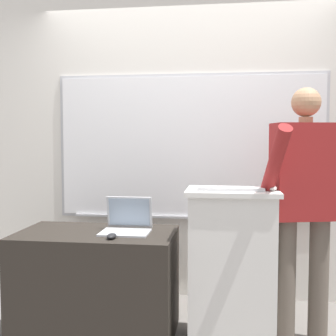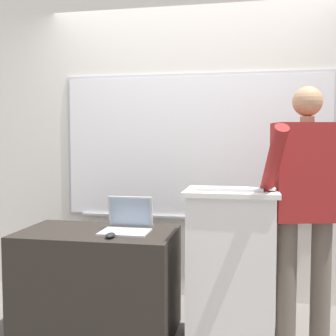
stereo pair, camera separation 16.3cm
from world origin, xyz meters
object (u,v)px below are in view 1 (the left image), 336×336
side_desk (97,283)px  computer_mouse_by_keyboard (272,188)px  wireless_keyboard (231,189)px  computer_mouse_by_laptop (112,236)px  lectern_podium (232,268)px  laptop (127,222)px  person_presenter (304,198)px

side_desk → computer_mouse_by_keyboard: (1.18, -0.07, 0.70)m
wireless_keyboard → side_desk: bearing=174.7°
computer_mouse_by_laptop → computer_mouse_by_keyboard: 1.07m
lectern_podium → wireless_keyboard: bearing=-101.5°
laptop → computer_mouse_by_laptop: bearing=-102.4°
laptop → wireless_keyboard: (0.71, -0.13, 0.26)m
wireless_keyboard → computer_mouse_by_laptop: 0.82m
laptop → computer_mouse_by_keyboard: 1.01m
lectern_podium → side_desk: 0.94m
computer_mouse_by_laptop → person_presenter: bearing=11.5°
side_desk → person_presenter: size_ratio=0.64×
lectern_podium → side_desk: (-0.93, 0.03, -0.16)m
lectern_podium → side_desk: bearing=178.0°
computer_mouse_by_laptop → computer_mouse_by_keyboard: (1.02, 0.11, 0.31)m
laptop → wireless_keyboard: size_ratio=0.79×
computer_mouse_by_laptop → wireless_keyboard: bearing=7.7°
laptop → computer_mouse_by_keyboard: size_ratio=3.30×
person_presenter → side_desk: bearing=169.6°
computer_mouse_by_keyboard → computer_mouse_by_laptop: bearing=-173.6°
wireless_keyboard → computer_mouse_by_laptop: (-0.76, -0.10, -0.31)m
laptop → computer_mouse_by_laptop: size_ratio=3.30×
side_desk → laptop: size_ratio=3.29×
wireless_keyboard → computer_mouse_by_laptop: size_ratio=4.19×
lectern_podium → wireless_keyboard: size_ratio=2.49×
person_presenter → computer_mouse_by_laptop: 1.29m
laptop → lectern_podium: bearing=-5.9°
side_desk → laptop: 0.48m
lectern_podium → computer_mouse_by_laptop: (-0.77, -0.16, 0.22)m
lectern_podium → laptop: lectern_podium is taller
computer_mouse_by_keyboard → person_presenter: bearing=31.5°
person_presenter → wireless_keyboard: person_presenter is taller
lectern_podium → side_desk: size_ratio=0.96×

